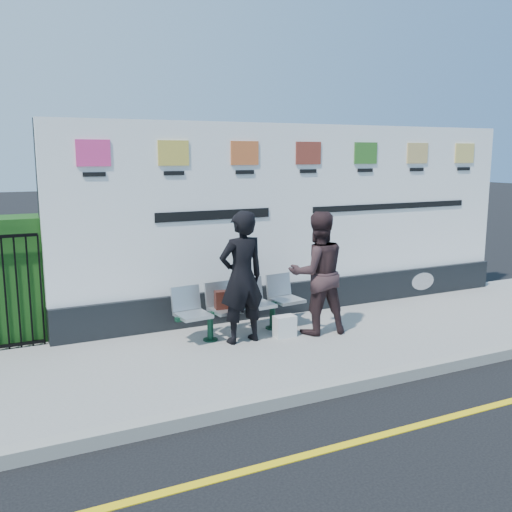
{
  "coord_description": "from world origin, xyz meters",
  "views": [
    {
      "loc": [
        -4.2,
        -4.03,
        2.66
      ],
      "look_at": [
        -0.77,
        3.03,
        1.25
      ],
      "focal_mm": 40.0,
      "sensor_mm": 36.0,
      "label": 1
    }
  ],
  "objects_px": {
    "woman_left": "(242,277)",
    "woman_right": "(318,273)",
    "billboard": "(305,231)",
    "bench": "(242,320)"
  },
  "relations": [
    {
      "from": "woman_left",
      "to": "woman_right",
      "type": "distance_m",
      "value": 1.14
    },
    {
      "from": "woman_right",
      "to": "billboard",
      "type": "bearing_deg",
      "value": -102.87
    },
    {
      "from": "billboard",
      "to": "bench",
      "type": "xyz_separation_m",
      "value": [
        -1.46,
        -0.76,
        -1.09
      ]
    },
    {
      "from": "woman_left",
      "to": "woman_right",
      "type": "relative_size",
      "value": 1.03
    },
    {
      "from": "bench",
      "to": "woman_right",
      "type": "bearing_deg",
      "value": -27.24
    },
    {
      "from": "billboard",
      "to": "bench",
      "type": "height_order",
      "value": "billboard"
    },
    {
      "from": "billboard",
      "to": "woman_left",
      "type": "relative_size",
      "value": 4.43
    },
    {
      "from": "woman_right",
      "to": "woman_left",
      "type": "bearing_deg",
      "value": 4.28
    },
    {
      "from": "billboard",
      "to": "woman_left",
      "type": "xyz_separation_m",
      "value": [
        -1.6,
        -1.06,
        -0.4
      ]
    },
    {
      "from": "billboard",
      "to": "woman_right",
      "type": "distance_m",
      "value": 1.32
    }
  ]
}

